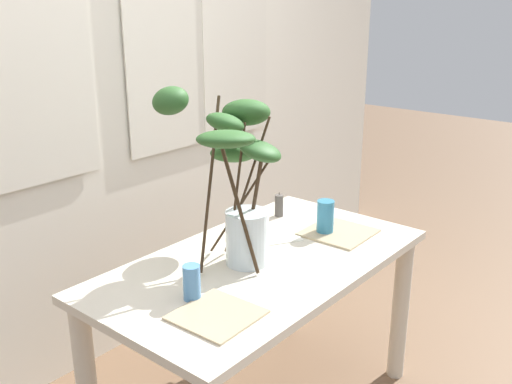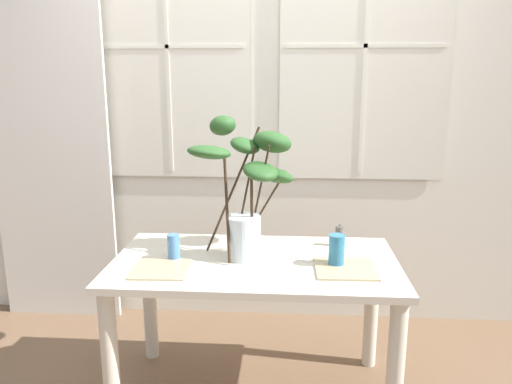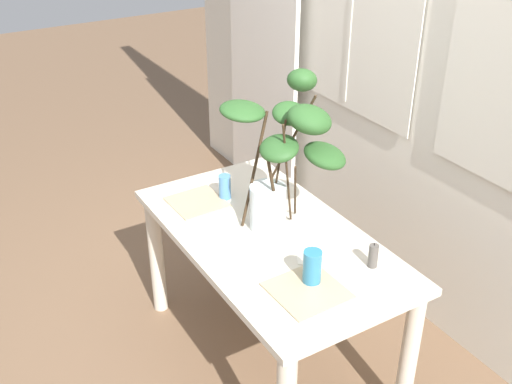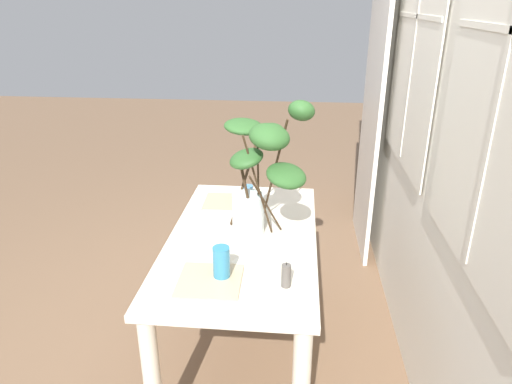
{
  "view_description": "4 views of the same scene",
  "coord_description": "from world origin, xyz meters",
  "px_view_note": "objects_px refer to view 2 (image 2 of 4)",
  "views": [
    {
      "loc": [
        -1.62,
        -1.31,
        1.71
      ],
      "look_at": [
        0.0,
        0.03,
        1.01
      ],
      "focal_mm": 40.97,
      "sensor_mm": 36.0,
      "label": 1
    },
    {
      "loc": [
        0.16,
        -2.23,
        1.59
      ],
      "look_at": [
        0.0,
        0.07,
        1.05
      ],
      "focal_mm": 34.51,
      "sensor_mm": 36.0,
      "label": 2
    },
    {
      "loc": [
        1.97,
        -1.26,
        2.27
      ],
      "look_at": [
        -0.11,
        -0.0,
        0.9
      ],
      "focal_mm": 43.61,
      "sensor_mm": 36.0,
      "label": 3
    },
    {
      "loc": [
        2.08,
        0.27,
        1.86
      ],
      "look_at": [
        -0.06,
        0.06,
        0.96
      ],
      "focal_mm": 32.42,
      "sensor_mm": 36.0,
      "label": 4
    }
  ],
  "objects_px": {
    "pillar_candle": "(339,236)",
    "dining_table": "(255,286)",
    "vase_with_branches": "(248,183)",
    "drinking_glass_blue_right": "(337,250)",
    "plate_square_right": "(345,268)",
    "drinking_glass_blue_left": "(174,247)",
    "plate_square_left": "(161,269)"
  },
  "relations": [
    {
      "from": "pillar_candle",
      "to": "plate_square_right",
      "type": "bearing_deg",
      "value": -90.5
    },
    {
      "from": "plate_square_left",
      "to": "vase_with_branches",
      "type": "bearing_deg",
      "value": 33.1
    },
    {
      "from": "vase_with_branches",
      "to": "pillar_candle",
      "type": "bearing_deg",
      "value": 17.42
    },
    {
      "from": "vase_with_branches",
      "to": "plate_square_right",
      "type": "distance_m",
      "value": 0.61
    },
    {
      "from": "vase_with_branches",
      "to": "drinking_glass_blue_right",
      "type": "xyz_separation_m",
      "value": [
        0.42,
        -0.14,
        -0.29
      ]
    },
    {
      "from": "plate_square_right",
      "to": "pillar_candle",
      "type": "relative_size",
      "value": 2.35
    },
    {
      "from": "vase_with_branches",
      "to": "drinking_glass_blue_right",
      "type": "distance_m",
      "value": 0.53
    },
    {
      "from": "drinking_glass_blue_right",
      "to": "dining_table",
      "type": "bearing_deg",
      "value": 173.48
    },
    {
      "from": "vase_with_branches",
      "to": "drinking_glass_blue_left",
      "type": "distance_m",
      "value": 0.47
    },
    {
      "from": "dining_table",
      "to": "plate_square_right",
      "type": "bearing_deg",
      "value": -12.2
    },
    {
      "from": "plate_square_left",
      "to": "pillar_candle",
      "type": "distance_m",
      "value": 0.93
    },
    {
      "from": "pillar_candle",
      "to": "dining_table",
      "type": "bearing_deg",
      "value": -150.75
    },
    {
      "from": "dining_table",
      "to": "pillar_candle",
      "type": "height_order",
      "value": "pillar_candle"
    },
    {
      "from": "drinking_glass_blue_right",
      "to": "pillar_candle",
      "type": "distance_m",
      "value": 0.28
    },
    {
      "from": "dining_table",
      "to": "plate_square_right",
      "type": "distance_m",
      "value": 0.45
    },
    {
      "from": "dining_table",
      "to": "vase_with_branches",
      "type": "bearing_deg",
      "value": 112.73
    },
    {
      "from": "dining_table",
      "to": "plate_square_left",
      "type": "relative_size",
      "value": 5.51
    },
    {
      "from": "dining_table",
      "to": "drinking_glass_blue_right",
      "type": "height_order",
      "value": "drinking_glass_blue_right"
    },
    {
      "from": "dining_table",
      "to": "pillar_candle",
      "type": "distance_m",
      "value": 0.52
    },
    {
      "from": "drinking_glass_blue_left",
      "to": "plate_square_right",
      "type": "bearing_deg",
      "value": -5.33
    },
    {
      "from": "drinking_glass_blue_left",
      "to": "plate_square_left",
      "type": "relative_size",
      "value": 0.5
    },
    {
      "from": "dining_table",
      "to": "plate_square_right",
      "type": "height_order",
      "value": "plate_square_right"
    },
    {
      "from": "vase_with_branches",
      "to": "pillar_candle",
      "type": "height_order",
      "value": "vase_with_branches"
    },
    {
      "from": "vase_with_branches",
      "to": "plate_square_right",
      "type": "bearing_deg",
      "value": -21.74
    },
    {
      "from": "vase_with_branches",
      "to": "drinking_glass_blue_right",
      "type": "relative_size",
      "value": 4.6
    },
    {
      "from": "drinking_glass_blue_right",
      "to": "pillar_candle",
      "type": "xyz_separation_m",
      "value": [
        0.04,
        0.28,
        -0.02
      ]
    },
    {
      "from": "drinking_glass_blue_right",
      "to": "plate_square_right",
      "type": "height_order",
      "value": "drinking_glass_blue_right"
    },
    {
      "from": "dining_table",
      "to": "plate_square_left",
      "type": "distance_m",
      "value": 0.47
    },
    {
      "from": "drinking_glass_blue_left",
      "to": "drinking_glass_blue_right",
      "type": "xyz_separation_m",
      "value": [
        0.78,
        -0.03,
        0.01
      ]
    },
    {
      "from": "vase_with_branches",
      "to": "drinking_glass_blue_left",
      "type": "height_order",
      "value": "vase_with_branches"
    },
    {
      "from": "dining_table",
      "to": "plate_square_left",
      "type": "xyz_separation_m",
      "value": [
        -0.42,
        -0.16,
        0.14
      ]
    },
    {
      "from": "drinking_glass_blue_right",
      "to": "vase_with_branches",
      "type": "bearing_deg",
      "value": 162.15
    }
  ]
}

